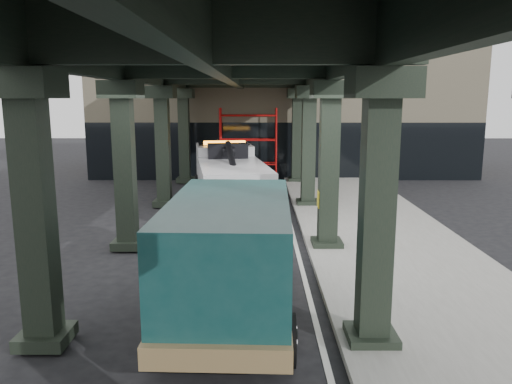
{
  "coord_description": "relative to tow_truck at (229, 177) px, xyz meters",
  "views": [
    {
      "loc": [
        0.52,
        -12.52,
        4.5
      ],
      "look_at": [
        0.46,
        2.36,
        1.7
      ],
      "focal_mm": 35.0,
      "sensor_mm": 36.0,
      "label": 1
    }
  ],
  "objects": [
    {
      "name": "towed_van",
      "position": [
        0.64,
        -10.15,
        0.0
      ],
      "size": [
        2.71,
        6.38,
        2.55
      ],
      "rotation": [
        0.0,
        0.0,
        -0.03
      ],
      "color": "#103B3B",
      "rests_on": "ground"
    },
    {
      "name": "scaffolding",
      "position": [
        0.67,
        7.12,
        0.74
      ],
      "size": [
        3.08,
        0.88,
        4.0
      ],
      "color": "red",
      "rests_on": "ground"
    },
    {
      "name": "sidewalk",
      "position": [
        5.17,
        -5.52,
        -1.3
      ],
      "size": [
        5.0,
        40.0,
        0.15
      ],
      "primitive_type": "cube",
      "color": "gray",
      "rests_on": "ground"
    },
    {
      "name": "building",
      "position": [
        2.67,
        12.48,
        2.63
      ],
      "size": [
        22.0,
        10.0,
        8.0
      ],
      "primitive_type": "cube",
      "color": "#C6B793",
      "rests_on": "ground"
    },
    {
      "name": "ground",
      "position": [
        0.67,
        -7.52,
        -1.37
      ],
      "size": [
        90.0,
        90.0,
        0.0
      ],
      "primitive_type": "plane",
      "color": "black",
      "rests_on": "ground"
    },
    {
      "name": "lane_stripe",
      "position": [
        2.37,
        -5.52,
        -1.36
      ],
      "size": [
        0.12,
        38.0,
        0.01
      ],
      "primitive_type": "cube",
      "color": "silver",
      "rests_on": "ground"
    },
    {
      "name": "viaduct",
      "position": [
        0.27,
        -5.52,
        4.09
      ],
      "size": [
        7.4,
        32.0,
        6.4
      ],
      "color": "black",
      "rests_on": "ground"
    },
    {
      "name": "tow_truck",
      "position": [
        0.0,
        0.0,
        0.0
      ],
      "size": [
        3.57,
        8.8,
        2.81
      ],
      "rotation": [
        0.0,
        0.0,
        0.15
      ],
      "color": "black",
      "rests_on": "ground"
    }
  ]
}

